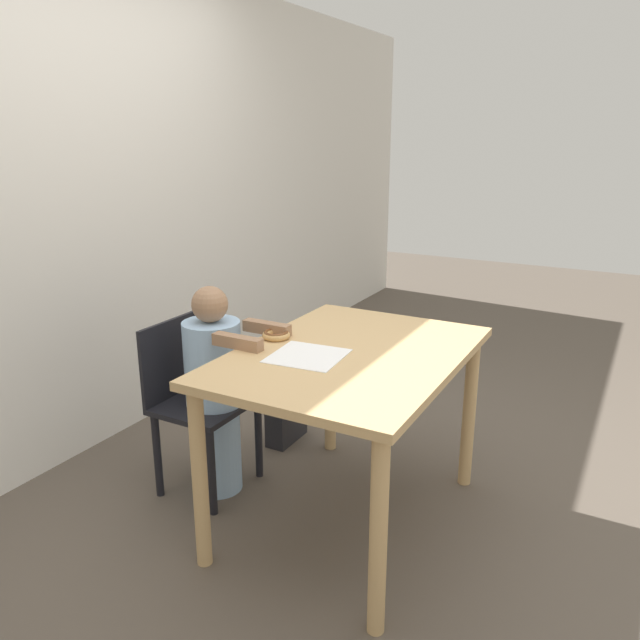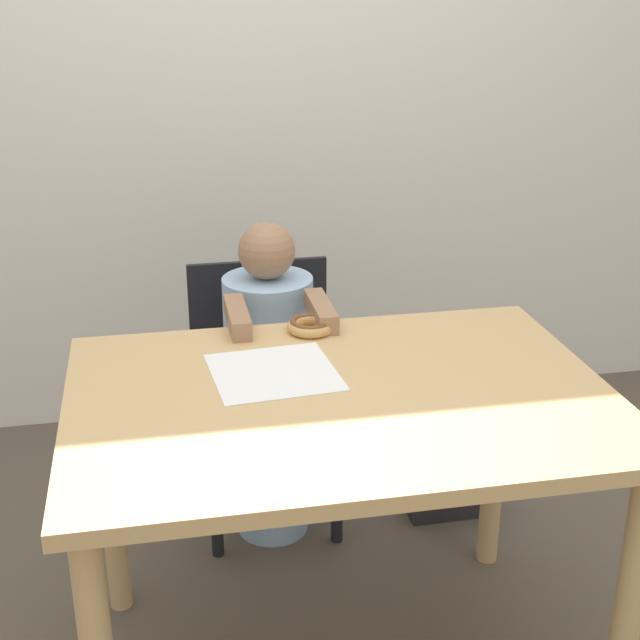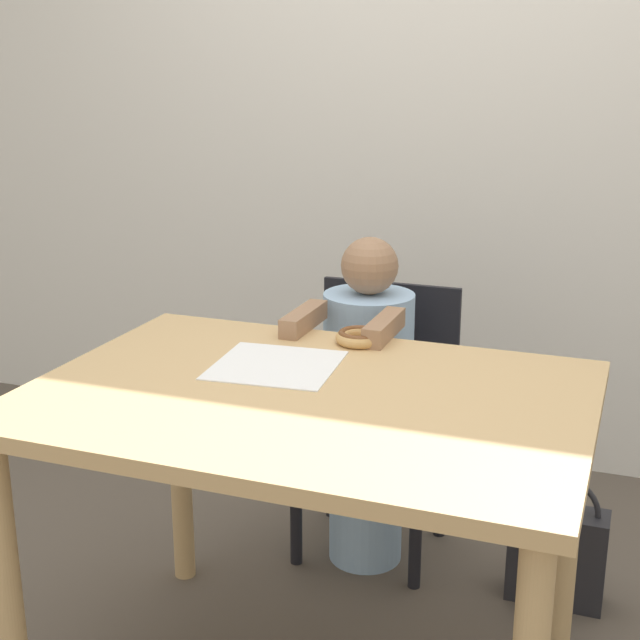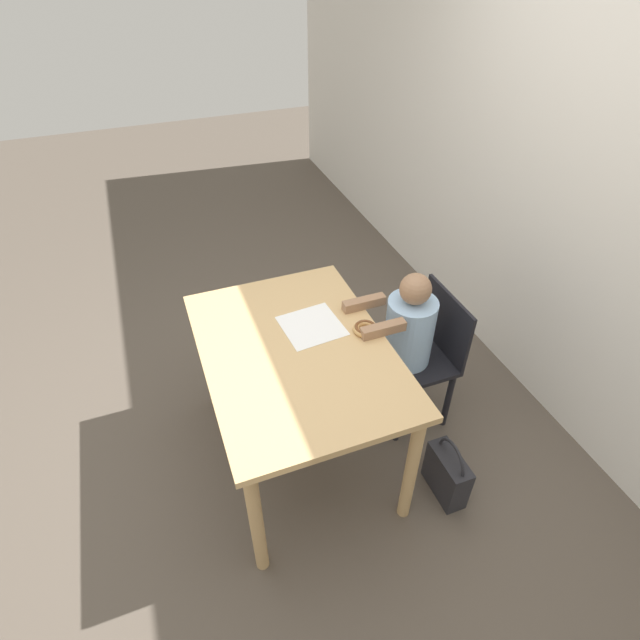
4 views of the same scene
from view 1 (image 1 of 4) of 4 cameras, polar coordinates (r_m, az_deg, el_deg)
The scene contains 8 objects.
ground_plane at distance 2.87m, azimuth 2.55°, elevation -17.66°, with size 12.00×12.00×0.00m, color brown.
wall_back at distance 3.34m, azimuth -21.62°, elevation 9.26°, with size 8.00×0.05×2.50m.
dining_table at distance 2.55m, azimuth 2.75°, elevation -5.19°, with size 1.18×0.85×0.78m.
chair at distance 2.97m, azimuth -11.16°, elevation -7.11°, with size 0.43×0.38×0.80m.
child_figure at distance 2.88m, azimuth -9.55°, elevation -6.56°, with size 0.27×0.46×0.98m.
donut at distance 2.67m, azimuth -3.99°, elevation -1.30°, with size 0.12×0.12×0.03m.
napkin at distance 2.46m, azimuth -1.16°, elevation -3.29°, with size 0.30×0.30×0.00m.
handbag at distance 3.43m, azimuth -3.11°, elevation -8.67°, with size 0.26×0.11×0.38m.
Camera 1 is at (-2.13, -1.02, 1.62)m, focal length 35.00 mm.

